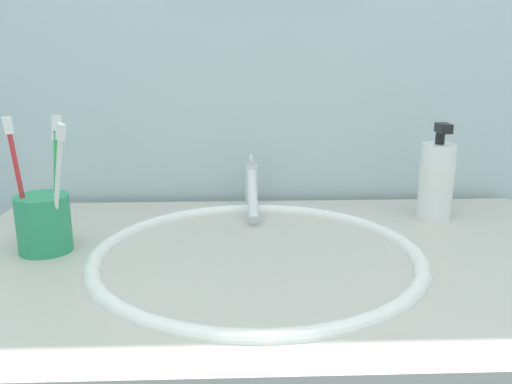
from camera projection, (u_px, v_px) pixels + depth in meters
name	position (u px, v px, depth m)	size (l,w,h in m)	color
tiled_wall_back	(267.00, 16.00, 1.03)	(2.19, 0.04, 2.40)	silver
sink_basin	(257.00, 278.00, 0.80)	(0.49, 0.49, 0.11)	white
faucet	(252.00, 189.00, 1.00)	(0.02, 0.16, 0.10)	silver
toothbrush_cup	(44.00, 223.00, 0.80)	(0.08, 0.08, 0.09)	#2D9966
toothbrush_red	(18.00, 177.00, 0.77)	(0.03, 0.02, 0.20)	red
toothbrush_green	(56.00, 171.00, 0.82)	(0.03, 0.03, 0.20)	green
toothbrush_white	(58.00, 182.00, 0.76)	(0.05, 0.05, 0.20)	white
toothbrush_blue	(57.00, 176.00, 0.82)	(0.01, 0.04, 0.18)	blue
soap_dispenser	(436.00, 179.00, 0.96)	(0.06, 0.06, 0.17)	white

